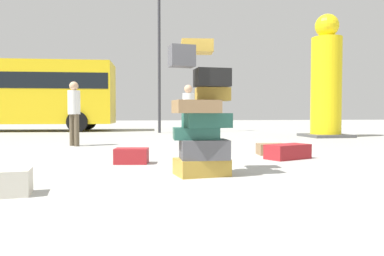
{
  "coord_description": "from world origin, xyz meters",
  "views": [
    {
      "loc": [
        -0.78,
        -4.47,
        0.8
      ],
      "look_at": [
        0.2,
        0.92,
        0.59
      ],
      "focal_mm": 34.7,
      "sensor_mm": 36.0,
      "label": 1
    }
  ],
  "objects_px": {
    "suitcase_maroon_upright_blue": "(132,156)",
    "lamp_post": "(159,21)",
    "suitcase_tower": "(202,122)",
    "suitcase_maroon_white_trunk": "(288,152)",
    "yellow_dummy_statue": "(326,83)",
    "person_bearded_onlooker": "(188,109)",
    "person_tourist_with_camera": "(74,108)",
    "suitcase_navy_behind_tower": "(204,140)",
    "suitcase_cream_foreground_far": "(0,183)",
    "parked_bus": "(24,91)",
    "suitcase_brown_right_side": "(271,149)"
  },
  "relations": [
    {
      "from": "suitcase_navy_behind_tower",
      "to": "suitcase_maroon_white_trunk",
      "type": "xyz_separation_m",
      "value": [
        1.24,
        -1.28,
        -0.13
      ]
    },
    {
      "from": "person_tourist_with_camera",
      "to": "parked_bus",
      "type": "distance_m",
      "value": 9.28
    },
    {
      "from": "suitcase_tower",
      "to": "suitcase_brown_right_side",
      "type": "bearing_deg",
      "value": 49.39
    },
    {
      "from": "parked_bus",
      "to": "suitcase_navy_behind_tower",
      "type": "bearing_deg",
      "value": -55.97
    },
    {
      "from": "person_bearded_onlooker",
      "to": "person_tourist_with_camera",
      "type": "height_order",
      "value": "person_tourist_with_camera"
    },
    {
      "from": "suitcase_maroon_upright_blue",
      "to": "person_bearded_onlooker",
      "type": "distance_m",
      "value": 4.09
    },
    {
      "from": "suitcase_maroon_upright_blue",
      "to": "parked_bus",
      "type": "relative_size",
      "value": 0.06
    },
    {
      "from": "suitcase_navy_behind_tower",
      "to": "suitcase_cream_foreground_far",
      "type": "bearing_deg",
      "value": -127.72
    },
    {
      "from": "suitcase_cream_foreground_far",
      "to": "suitcase_maroon_upright_blue",
      "type": "bearing_deg",
      "value": 52.83
    },
    {
      "from": "suitcase_cream_foreground_far",
      "to": "suitcase_maroon_white_trunk",
      "type": "bearing_deg",
      "value": 23.59
    },
    {
      "from": "suitcase_maroon_upright_blue",
      "to": "suitcase_cream_foreground_far",
      "type": "bearing_deg",
      "value": -111.41
    },
    {
      "from": "suitcase_tower",
      "to": "suitcase_navy_behind_tower",
      "type": "height_order",
      "value": "suitcase_tower"
    },
    {
      "from": "lamp_post",
      "to": "parked_bus",
      "type": "bearing_deg",
      "value": 156.07
    },
    {
      "from": "suitcase_maroon_upright_blue",
      "to": "person_bearded_onlooker",
      "type": "relative_size",
      "value": 0.33
    },
    {
      "from": "suitcase_brown_right_side",
      "to": "parked_bus",
      "type": "height_order",
      "value": "parked_bus"
    },
    {
      "from": "suitcase_tower",
      "to": "suitcase_maroon_white_trunk",
      "type": "relative_size",
      "value": 2.26
    },
    {
      "from": "suitcase_cream_foreground_far",
      "to": "person_bearded_onlooker",
      "type": "xyz_separation_m",
      "value": [
        2.86,
        5.83,
        0.8
      ]
    },
    {
      "from": "suitcase_cream_foreground_far",
      "to": "suitcase_brown_right_side",
      "type": "xyz_separation_m",
      "value": [
        4.01,
        2.95,
        -0.02
      ]
    },
    {
      "from": "suitcase_maroon_white_trunk",
      "to": "yellow_dummy_statue",
      "type": "relative_size",
      "value": 0.19
    },
    {
      "from": "suitcase_maroon_white_trunk",
      "to": "suitcase_maroon_upright_blue",
      "type": "height_order",
      "value": "suitcase_maroon_white_trunk"
    },
    {
      "from": "suitcase_tower",
      "to": "suitcase_cream_foreground_far",
      "type": "relative_size",
      "value": 3.18
    },
    {
      "from": "person_tourist_with_camera",
      "to": "suitcase_navy_behind_tower",
      "type": "bearing_deg",
      "value": 14.58
    },
    {
      "from": "suitcase_cream_foreground_far",
      "to": "parked_bus",
      "type": "bearing_deg",
      "value": 97.42
    },
    {
      "from": "suitcase_tower",
      "to": "yellow_dummy_statue",
      "type": "distance_m",
      "value": 9.23
    },
    {
      "from": "suitcase_tower",
      "to": "suitcase_maroon_white_trunk",
      "type": "height_order",
      "value": "suitcase_tower"
    },
    {
      "from": "lamp_post",
      "to": "suitcase_maroon_white_trunk",
      "type": "bearing_deg",
      "value": -81.45
    },
    {
      "from": "suitcase_navy_behind_tower",
      "to": "suitcase_cream_foreground_far",
      "type": "xyz_separation_m",
      "value": [
        -2.79,
        -3.55,
        -0.13
      ]
    },
    {
      "from": "suitcase_maroon_upright_blue",
      "to": "lamp_post",
      "type": "relative_size",
      "value": 0.07
    },
    {
      "from": "suitcase_navy_behind_tower",
      "to": "person_tourist_with_camera",
      "type": "relative_size",
      "value": 0.33
    },
    {
      "from": "yellow_dummy_statue",
      "to": "person_tourist_with_camera",
      "type": "bearing_deg",
      "value": -164.77
    },
    {
      "from": "suitcase_brown_right_side",
      "to": "suitcase_maroon_upright_blue",
      "type": "bearing_deg",
      "value": -157.96
    },
    {
      "from": "suitcase_navy_behind_tower",
      "to": "suitcase_maroon_upright_blue",
      "type": "relative_size",
      "value": 1.0
    },
    {
      "from": "parked_bus",
      "to": "suitcase_maroon_upright_blue",
      "type": "bearing_deg",
      "value": -64.78
    },
    {
      "from": "suitcase_brown_right_side",
      "to": "suitcase_maroon_upright_blue",
      "type": "height_order",
      "value": "suitcase_maroon_upright_blue"
    },
    {
      "from": "suitcase_tower",
      "to": "suitcase_maroon_upright_blue",
      "type": "distance_m",
      "value": 1.68
    },
    {
      "from": "suitcase_navy_behind_tower",
      "to": "person_tourist_with_camera",
      "type": "distance_m",
      "value": 3.6
    },
    {
      "from": "suitcase_navy_behind_tower",
      "to": "lamp_post",
      "type": "height_order",
      "value": "lamp_post"
    },
    {
      "from": "suitcase_navy_behind_tower",
      "to": "person_tourist_with_camera",
      "type": "xyz_separation_m",
      "value": [
        -2.82,
        2.13,
        0.69
      ]
    },
    {
      "from": "suitcase_navy_behind_tower",
      "to": "suitcase_cream_foreground_far",
      "type": "distance_m",
      "value": 4.52
    },
    {
      "from": "person_tourist_with_camera",
      "to": "yellow_dummy_statue",
      "type": "height_order",
      "value": "yellow_dummy_statue"
    },
    {
      "from": "person_bearded_onlooker",
      "to": "lamp_post",
      "type": "xyz_separation_m",
      "value": [
        -0.23,
        5.82,
        3.69
      ]
    },
    {
      "from": "suitcase_maroon_white_trunk",
      "to": "yellow_dummy_statue",
      "type": "bearing_deg",
      "value": 32.08
    },
    {
      "from": "suitcase_tower",
      "to": "parked_bus",
      "type": "relative_size",
      "value": 0.22
    },
    {
      "from": "yellow_dummy_statue",
      "to": "suitcase_maroon_upright_blue",
      "type": "bearing_deg",
      "value": -139.47
    },
    {
      "from": "lamp_post",
      "to": "suitcase_brown_right_side",
      "type": "bearing_deg",
      "value": -80.97
    },
    {
      "from": "suitcase_tower",
      "to": "yellow_dummy_statue",
      "type": "bearing_deg",
      "value": 50.44
    },
    {
      "from": "suitcase_maroon_upright_blue",
      "to": "yellow_dummy_statue",
      "type": "relative_size",
      "value": 0.12
    },
    {
      "from": "suitcase_tower",
      "to": "suitcase_cream_foreground_far",
      "type": "xyz_separation_m",
      "value": [
        -2.18,
        -0.82,
        -0.56
      ]
    },
    {
      "from": "yellow_dummy_statue",
      "to": "suitcase_navy_behind_tower",
      "type": "bearing_deg",
      "value": -140.39
    },
    {
      "from": "yellow_dummy_statue",
      "to": "parked_bus",
      "type": "bearing_deg",
      "value": 150.5
    }
  ]
}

